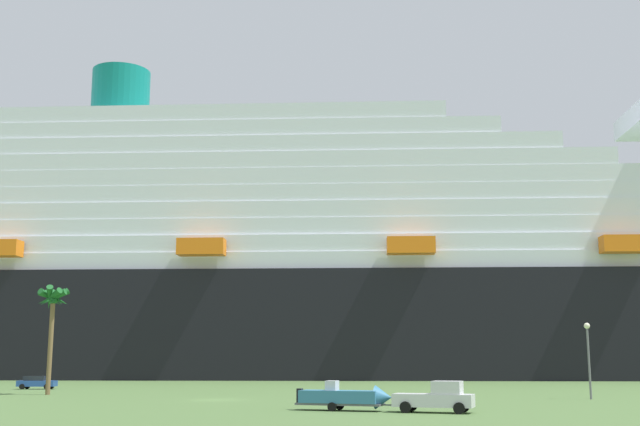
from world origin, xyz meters
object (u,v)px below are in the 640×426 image
cruise_ship (293,272)px  small_boat_on_trailer (348,397)px  palm_tree (53,304)px  street_lamp (588,348)px  pickup_truck (437,398)px  parked_car_blue_suv (37,382)px

cruise_ship → small_boat_on_trailer: cruise_ship is taller
palm_tree → street_lamp: (54.29, -2.91, -4.71)m
pickup_truck → palm_tree: (-39.58, 23.00, 8.33)m
small_boat_on_trailer → street_lamp: street_lamp is taller
cruise_ship → palm_tree: 69.55m
cruise_ship → palm_tree: cruise_ship is taller
small_boat_on_trailer → palm_tree: bearing=146.9°
palm_tree → street_lamp: size_ratio=1.62×
palm_tree → cruise_ship: bearing=76.9°
palm_tree → parked_car_blue_suv: palm_tree is taller
pickup_truck → cruise_ship: bearing=104.9°
pickup_truck → street_lamp: (14.71, 20.09, 3.62)m
palm_tree → parked_car_blue_suv: size_ratio=2.42×
parked_car_blue_suv → small_boat_on_trailer: bearing=-40.7°
pickup_truck → small_boat_on_trailer: size_ratio=0.73×
pickup_truck → small_boat_on_trailer: 6.54m
street_lamp → parked_car_blue_suv: (-62.22, 16.68, -3.84)m
small_boat_on_trailer → street_lamp: 28.45m
pickup_truck → small_boat_on_trailer: pickup_truck is taller
palm_tree → small_boat_on_trailer: bearing=-33.1°
pickup_truck → palm_tree: palm_tree is taller
small_boat_on_trailer → parked_car_blue_suv: (-41.12, 35.40, -0.13)m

